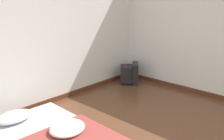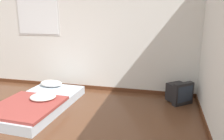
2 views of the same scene
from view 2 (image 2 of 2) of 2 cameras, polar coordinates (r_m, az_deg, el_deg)
The scene contains 3 objects.
wall_back at distance 5.24m, azimuth -7.68°, elevation 8.83°, with size 7.63×0.08×2.60m.
mattress_bed at distance 4.54m, azimuth -18.65°, elevation -8.00°, with size 1.17×2.03×0.32m.
crt_tv at distance 4.74m, azimuth 17.11°, elevation -5.65°, with size 0.56×0.56×0.46m.
Camera 2 is at (1.90, -2.02, 1.79)m, focal length 35.00 mm.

